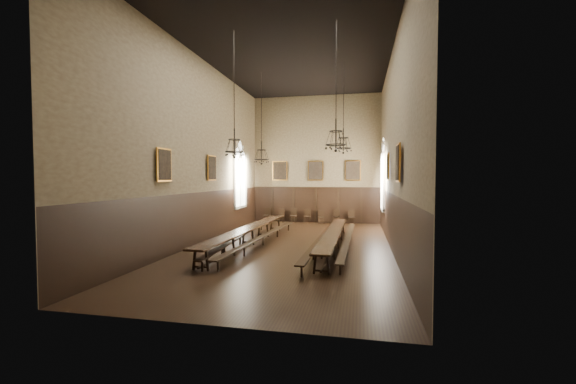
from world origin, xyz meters
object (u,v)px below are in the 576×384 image
(bench_left_inner, at_px, (263,239))
(bench_right_inner, at_px, (322,241))
(bench_right_outer, at_px, (347,242))
(chair_4, at_px, (321,219))
(chair_3, at_px, (307,219))
(table_left, at_px, (248,236))
(bench_left_outer, at_px, (240,239))
(chair_6, at_px, (352,220))
(chandelier_front_right, at_px, (336,136))
(chair_2, at_px, (293,218))
(chandelier_back_left, at_px, (262,154))
(table_right, at_px, (333,240))
(chandelier_front_left, at_px, (234,143))
(chair_1, at_px, (281,218))
(chair_5, at_px, (336,219))
(chair_0, at_px, (267,218))
(chandelier_back_right, at_px, (343,143))

(bench_left_inner, xyz_separation_m, bench_right_inner, (2.77, 0.04, 0.01))
(bench_right_outer, relative_size, chair_4, 10.92)
(chair_3, bearing_deg, table_left, -97.60)
(bench_left_outer, xyz_separation_m, chair_6, (5.02, 8.65, -0.00))
(table_left, bearing_deg, chandelier_front_right, -32.04)
(table_left, relative_size, chair_6, 10.82)
(chair_2, relative_size, chandelier_back_left, 0.20)
(chandelier_back_left, relative_size, chandelier_front_right, 1.05)
(table_right, distance_m, bench_right_outer, 0.69)
(table_left, bearing_deg, chandelier_front_left, -83.93)
(chair_3, relative_size, chandelier_front_right, 0.20)
(bench_left_outer, bearing_deg, chair_4, 71.27)
(table_left, xyz_separation_m, chandelier_front_right, (4.31, -2.70, 4.35))
(bench_right_inner, height_order, chair_4, chair_4)
(table_left, height_order, bench_right_inner, table_left)
(chair_1, height_order, chair_5, chair_5)
(chair_4, distance_m, chair_6, 2.09)
(bench_left_outer, xyz_separation_m, bench_right_inner, (3.87, 0.17, 0.01))
(bench_right_outer, bearing_deg, chair_0, 126.04)
(chair_1, xyz_separation_m, chair_5, (3.90, 0.10, 0.00))
(table_left, relative_size, bench_left_outer, 1.02)
(chair_4, relative_size, chair_5, 0.91)
(table_left, bearing_deg, chandelier_back_right, 29.04)
(chair_0, xyz_separation_m, chair_4, (3.96, 0.01, -0.03))
(chair_0, xyz_separation_m, chandelier_back_left, (1.21, -5.53, 4.24))
(bench_right_outer, bearing_deg, chandelier_front_right, -96.85)
(bench_right_outer, bearing_deg, chair_1, 120.89)
(bench_right_inner, height_order, chandelier_back_right, chandelier_back_right)
(chair_2, bearing_deg, chair_6, 3.05)
(chandelier_back_left, bearing_deg, bench_right_inner, -38.58)
(bench_right_outer, distance_m, chair_0, 10.29)
(chair_3, relative_size, chair_6, 0.98)
(chair_2, xyz_separation_m, chair_4, (2.02, -0.10, -0.03))
(table_right, bearing_deg, chandelier_front_left, -146.28)
(bench_right_inner, xyz_separation_m, chair_6, (1.15, 8.48, -0.01))
(chair_1, height_order, chair_3, chair_1)
(table_left, height_order, chair_4, chair_4)
(table_left, bearing_deg, bench_right_outer, 2.68)
(chair_1, relative_size, chandelier_back_right, 0.22)
(bench_right_inner, relative_size, chandelier_front_right, 2.28)
(bench_right_outer, height_order, chair_3, chair_3)
(table_right, height_order, chandelier_back_left, chandelier_back_left)
(bench_left_inner, bearing_deg, bench_right_inner, 0.90)
(chair_0, distance_m, chair_4, 3.96)
(table_left, xyz_separation_m, chair_6, (4.65, 8.54, -0.12))
(chair_2, distance_m, chair_4, 2.03)
(chair_1, bearing_deg, chair_3, 3.50)
(bench_right_inner, xyz_separation_m, chair_4, (-0.94, 8.49, -0.03))
(chair_0, distance_m, chandelier_front_right, 13.37)
(bench_right_outer, xyz_separation_m, chair_4, (-2.09, 8.33, -0.01))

